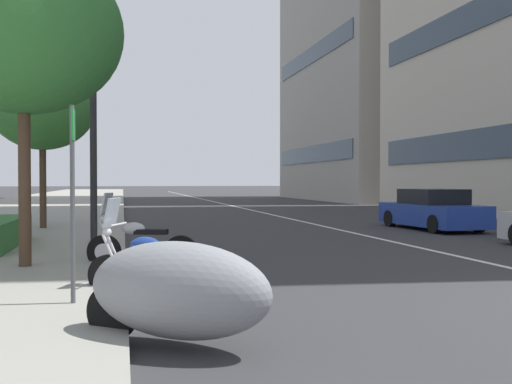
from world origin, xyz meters
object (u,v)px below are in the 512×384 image
Objects in this scene: motorcycle_nearest_camera at (140,246)px; car_approaching_light at (432,211)px; motorcycle_far_end_row at (153,267)px; parking_sign_by_curb at (73,184)px; motorcycle_by_sign_pole at (176,291)px; street_tree_far_plaza at (23,31)px; street_tree_near_plaza_corner at (42,106)px; street_lamp_with_banners at (104,59)px.

motorcycle_nearest_camera is 0.46× the size of car_approaching_light.
motorcycle_far_end_row is 1.88m from parking_sign_by_curb.
motorcycle_by_sign_pole is 2.39m from parking_sign_by_curb.
car_approaching_light reaches higher than motorcycle_by_sign_pole.
car_approaching_light is at bearing -60.81° from street_tree_far_plaza.
parking_sign_by_curb is 12.86m from street_tree_near_plaza_corner.
motorcycle_by_sign_pole is 10.60m from street_lamp_with_banners.
street_tree_near_plaza_corner is (8.96, 0.85, -0.25)m from street_tree_far_plaza.
street_tree_near_plaza_corner is (1.98, 13.35, 3.56)m from car_approaching_light.
motorcycle_by_sign_pole is at bearing 138.41° from car_approaching_light.
street_tree_near_plaza_corner is at bearing -41.05° from motorcycle_by_sign_pole.
motorcycle_nearest_camera is at bearing -51.33° from motorcycle_by_sign_pole.
car_approaching_light is 15.49m from parking_sign_by_curb.
parking_sign_by_curb is (-3.62, 0.95, 1.23)m from motorcycle_nearest_camera.
street_tree_near_plaza_corner is (11.53, 3.05, 3.79)m from motorcycle_far_end_row.
motorcycle_nearest_camera is 0.84× the size of parking_sign_by_curb.
street_tree_far_plaza reaches higher than motorcycle_by_sign_pole.
motorcycle_nearest_camera is 0.38× the size of street_tree_near_plaza_corner.
street_lamp_with_banners is at bearing -47.63° from motorcycle_by_sign_pole.
street_tree_near_plaza_corner reaches higher than motorcycle_by_sign_pole.
motorcycle_far_end_row is at bearing -165.18° from street_tree_near_plaza_corner.
street_lamp_with_banners reaches higher than street_tree_near_plaza_corner.
street_tree_far_plaza is at bearing 21.94° from motorcycle_nearest_camera.
motorcycle_far_end_row is 0.34× the size of street_tree_far_plaza.
street_lamp_with_banners reaches higher than street_tree_far_plaza.
motorcycle_nearest_camera is 6.21m from street_lamp_with_banners.
car_approaching_light is (12.27, -10.22, 0.06)m from motorcycle_by_sign_pole.
parking_sign_by_curb is 0.46× the size of street_tree_near_plaza_corner.
street_tree_far_plaza is at bearing -174.55° from street_tree_near_plaza_corner.
street_tree_far_plaza reaches higher than motorcycle_far_end_row.
motorcycle_nearest_camera is 0.26× the size of street_lamp_with_banners.
parking_sign_by_curb reaches higher than motorcycle_by_sign_pole.
street_lamp_with_banners is at bearing 101.48° from car_approaching_light.
car_approaching_light is at bearing -76.70° from street_lamp_with_banners.
car_approaching_light is at bearing -93.24° from motorcycle_by_sign_pole.
parking_sign_by_curb reaches higher than car_approaching_light.
street_tree_near_plaza_corner is at bearing -53.10° from motorcycle_nearest_camera.
motorcycle_nearest_camera reaches higher than car_approaching_light.
street_lamp_with_banners is at bearing -16.68° from street_tree_far_plaza.
motorcycle_by_sign_pole is 5.42m from motorcycle_nearest_camera.
parking_sign_by_curb is 0.43× the size of street_tree_far_plaza.
motorcycle_nearest_camera is 10.04m from street_tree_near_plaza_corner.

